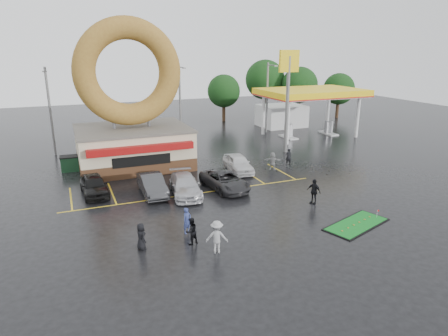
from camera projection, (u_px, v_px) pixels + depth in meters
name	position (u px, v px, depth m)	size (l,w,h in m)	color
ground	(211.00, 209.00, 27.81)	(120.00, 120.00, 0.00)	black
donut_shop	(132.00, 119.00, 36.92)	(10.20, 8.70, 13.50)	#472B19
gas_station	(298.00, 104.00, 52.53)	(12.30, 13.65, 5.90)	silver
shell_sign	(288.00, 82.00, 41.01)	(2.20, 0.36, 10.60)	slate
streetlight_left	(50.00, 110.00, 40.44)	(0.40, 2.21, 9.00)	slate
streetlight_mid	(180.00, 102.00, 46.40)	(0.40, 2.21, 9.00)	slate
streetlight_right	(267.00, 96.00, 51.63)	(0.40, 2.21, 9.00)	slate
tree_far_a	(300.00, 85.00, 62.30)	(5.60, 5.60, 8.00)	#332114
tree_far_b	(339.00, 89.00, 62.89)	(4.90, 4.90, 7.00)	#332114
tree_far_c	(265.00, 80.00, 64.20)	(6.30, 6.30, 9.00)	#332114
tree_far_d	(224.00, 91.00, 59.91)	(4.90, 4.90, 7.00)	#332114
car_black	(94.00, 185.00, 30.37)	(1.80, 4.49, 1.53)	black
car_dgrey	(152.00, 185.00, 30.44)	(1.63, 4.69, 1.54)	#303032
car_silver	(185.00, 185.00, 30.41)	(2.07, 5.10, 1.48)	#B6B6BC
car_grey	(225.00, 181.00, 31.60)	(2.37, 5.14, 1.43)	#2B2A2D
car_white	(238.00, 163.00, 36.06)	(1.87, 4.65, 1.58)	silver
person_blue	(187.00, 221.00, 24.08)	(0.59, 0.39, 1.63)	navy
person_blackjkt	(191.00, 231.00, 22.72)	(0.78, 0.61, 1.60)	black
person_hoodie	(217.00, 237.00, 21.75)	(1.21, 0.69, 1.87)	gray
person_bystander	(141.00, 236.00, 22.13)	(0.76, 0.49, 1.56)	black
person_cameraman	(314.00, 191.00, 28.65)	(1.08, 0.45, 1.85)	black
person_walker_near	(273.00, 161.00, 36.57)	(1.55, 0.49, 1.67)	gray
person_walker_far	(288.00, 157.00, 38.10)	(0.59, 0.39, 1.62)	black
dumpster	(71.00, 164.00, 36.45)	(1.80, 1.20, 1.30)	#173C22
putting_green	(356.00, 224.00, 25.40)	(5.10, 3.43, 0.59)	black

